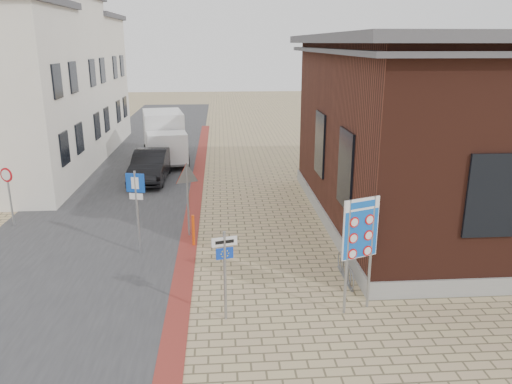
{
  "coord_description": "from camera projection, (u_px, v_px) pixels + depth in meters",
  "views": [
    {
      "loc": [
        -0.85,
        -10.58,
        6.51
      ],
      "look_at": [
        0.2,
        3.75,
        2.2
      ],
      "focal_mm": 35.0,
      "sensor_mm": 36.0,
      "label": 1
    }
  ],
  "objects": [
    {
      "name": "ground",
      "position": [
        259.0,
        324.0,
        12.04
      ],
      "size": [
        120.0,
        120.0,
        0.0
      ],
      "primitive_type": "plane",
      "color": "tan",
      "rests_on": "ground"
    },
    {
      "name": "road_strip",
      "position": [
        132.0,
        173.0,
        25.98
      ],
      "size": [
        7.0,
        60.0,
        0.02
      ],
      "primitive_type": "cube",
      "color": "#38383A",
      "rests_on": "ground"
    },
    {
      "name": "curb_strip",
      "position": [
        195.0,
        200.0,
        21.45
      ],
      "size": [
        0.6,
        40.0,
        0.02
      ],
      "primitive_type": "cube",
      "color": "maroon",
      "rests_on": "ground"
    },
    {
      "name": "brick_building",
      "position": [
        488.0,
        128.0,
        18.35
      ],
      "size": [
        13.0,
        13.0,
        6.8
      ],
      "color": "gray",
      "rests_on": "ground"
    },
    {
      "name": "townhouse_mid",
      "position": [
        32.0,
        80.0,
        27.16
      ],
      "size": [
        7.4,
        6.4,
        9.1
      ],
      "color": "silver",
      "rests_on": "ground"
    },
    {
      "name": "townhouse_far",
      "position": [
        66.0,
        80.0,
        33.0
      ],
      "size": [
        7.4,
        6.4,
        8.3
      ],
      "color": "silver",
      "rests_on": "ground"
    },
    {
      "name": "bike_rack",
      "position": [
        345.0,
        271.0,
        14.25
      ],
      "size": [
        0.08,
        1.8,
        0.6
      ],
      "color": "slate",
      "rests_on": "ground"
    },
    {
      "name": "sedan",
      "position": [
        151.0,
        166.0,
        24.4
      ],
      "size": [
        1.73,
        4.57,
        1.49
      ],
      "primitive_type": "imported",
      "rotation": [
        0.0,
        0.0,
        -0.03
      ],
      "color": "black",
      "rests_on": "ground"
    },
    {
      "name": "box_truck",
      "position": [
        164.0,
        137.0,
        28.11
      ],
      "size": [
        2.94,
        5.54,
        2.75
      ],
      "rotation": [
        0.0,
        0.0,
        0.17
      ],
      "color": "slate",
      "rests_on": "ground"
    },
    {
      "name": "border_sign",
      "position": [
        360.0,
        231.0,
        12.07
      ],
      "size": [
        0.96,
        0.41,
        2.97
      ],
      "rotation": [
        0.0,
        0.0,
        0.37
      ],
      "color": "gray",
      "rests_on": "ground"
    },
    {
      "name": "essen_sign",
      "position": [
        225.0,
        263.0,
        11.84
      ],
      "size": [
        0.61,
        0.19,
        2.29
      ],
      "rotation": [
        0.0,
        0.0,
        0.25
      ],
      "color": "gray",
      "rests_on": "ground"
    },
    {
      "name": "parking_sign",
      "position": [
        136.0,
        197.0,
        15.55
      ],
      "size": [
        0.59,
        0.19,
        2.73
      ],
      "rotation": [
        0.0,
        0.0,
        -0.26
      ],
      "color": "gray",
      "rests_on": "ground"
    },
    {
      "name": "yield_sign",
      "position": [
        187.0,
        182.0,
        16.96
      ],
      "size": [
        0.86,
        0.42,
        2.58
      ],
      "rotation": [
        0.0,
        0.0,
        0.41
      ],
      "color": "gray",
      "rests_on": "ground"
    },
    {
      "name": "speed_sign",
      "position": [
        9.0,
        188.0,
        17.97
      ],
      "size": [
        0.5,
        0.24,
        2.24
      ],
      "rotation": [
        0.0,
        0.0,
        -0.41
      ],
      "color": "gray",
      "rests_on": "ground"
    },
    {
      "name": "bollard",
      "position": [
        193.0,
        230.0,
        16.53
      ],
      "size": [
        0.11,
        0.11,
        1.07
      ],
      "primitive_type": "cylinder",
      "rotation": [
        0.0,
        0.0,
        -0.1
      ],
      "color": "#E3490B",
      "rests_on": "ground"
    }
  ]
}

